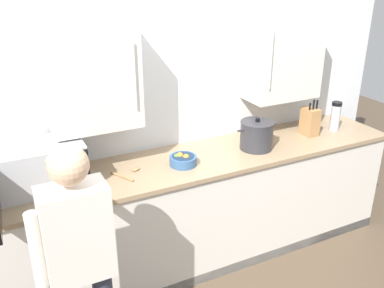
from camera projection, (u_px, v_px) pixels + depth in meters
The scene contains 9 objects.
back_wall_tiled at pixel (188, 90), 3.45m from camera, with size 3.90×0.44×2.65m.
counter_unit at pixel (206, 208), 3.54m from camera, with size 3.32×0.67×0.95m.
microwave_oven at pixel (36, 169), 2.81m from camera, with size 0.61×0.76×0.31m.
stock_pot at pixel (257, 135), 3.45m from camera, with size 0.36×0.27×0.26m.
thermos_flask at pixel (335, 116), 3.81m from camera, with size 0.09×0.09×0.27m.
fruit_bowl at pixel (183, 160), 3.20m from camera, with size 0.21×0.21×0.09m.
knife_block at pixel (310, 121), 3.72m from camera, with size 0.11×0.15×0.33m.
wooden_spoon at pixel (129, 173), 3.07m from camera, with size 0.22×0.20×0.02m.
person_figure at pixel (79, 256), 2.23m from camera, with size 0.44×0.63×1.57m.
Camera 1 is at (-1.46, -1.77, 2.36)m, focal length 39.97 mm.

